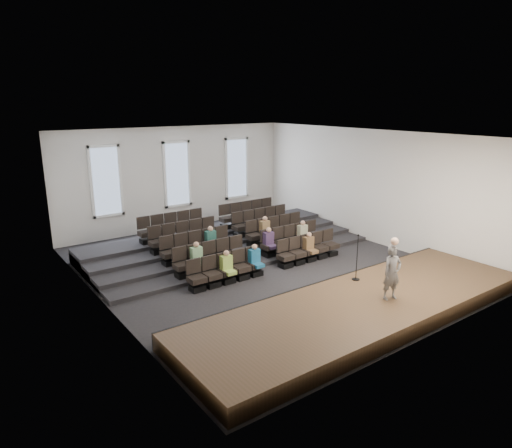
{
  "coord_description": "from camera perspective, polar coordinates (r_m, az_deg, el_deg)",
  "views": [
    {
      "loc": [
        -9.84,
        -13.3,
        6.21
      ],
      "look_at": [
        0.12,
        0.5,
        1.57
      ],
      "focal_mm": 32.0,
      "sensor_mm": 36.0,
      "label": 1
    }
  ],
  "objects": [
    {
      "name": "wall_left",
      "position": [
        14.33,
        -19.08,
        -0.62
      ],
      "size": [
        0.04,
        14.0,
        5.0
      ],
      "primitive_type": "cube",
      "color": "silver",
      "rests_on": "ground"
    },
    {
      "name": "ground",
      "position": [
        17.67,
        0.65,
        -5.33
      ],
      "size": [
        14.0,
        14.0,
        0.0
      ],
      "primitive_type": "plane",
      "color": "black",
      "rests_on": "ground"
    },
    {
      "name": "wall_right",
      "position": [
        21.03,
        14.02,
        4.63
      ],
      "size": [
        0.04,
        14.0,
        5.0
      ],
      "primitive_type": "cube",
      "color": "silver",
      "rests_on": "ground"
    },
    {
      "name": "stage",
      "position": [
        14.13,
        13.23,
        -10.14
      ],
      "size": [
        11.8,
        3.6,
        0.5
      ],
      "primitive_type": "cube",
      "color": "#432E1D",
      "rests_on": "ground"
    },
    {
      "name": "risers",
      "position": [
        20.11,
        -4.73,
        -2.22
      ],
      "size": [
        11.8,
        4.8,
        0.6
      ],
      "color": "black",
      "rests_on": "ground"
    },
    {
      "name": "mic_stand",
      "position": [
        15.3,
        12.45,
        -5.19
      ],
      "size": [
        0.26,
        0.26,
        1.56
      ],
      "color": "black",
      "rests_on": "stage"
    },
    {
      "name": "wall_back",
      "position": [
        22.88,
        -9.89,
        5.68
      ],
      "size": [
        12.0,
        0.04,
        5.0
      ],
      "primitive_type": "cube",
      "color": "silver",
      "rests_on": "ground"
    },
    {
      "name": "speaker",
      "position": [
        14.0,
        16.64,
        -5.86
      ],
      "size": [
        0.67,
        0.52,
        1.64
      ],
      "primitive_type": "imported",
      "rotation": [
        0.0,
        0.0,
        -0.23
      ],
      "color": "#5A5755",
      "rests_on": "stage"
    },
    {
      "name": "audience",
      "position": [
        17.65,
        0.03,
        -2.57
      ],
      "size": [
        5.45,
        2.64,
        1.1
      ],
      "color": "#97BB4A",
      "rests_on": "seating_rows"
    },
    {
      "name": "ceiling",
      "position": [
        16.59,
        0.7,
        11.09
      ],
      "size": [
        12.0,
        14.0,
        0.02
      ],
      "primitive_type": "cube",
      "color": "white",
      "rests_on": "ground"
    },
    {
      "name": "seating_rows",
      "position": [
        18.65,
        -2.16,
        -2.02
      ],
      "size": [
        6.8,
        4.7,
        1.67
      ],
      "color": "black",
      "rests_on": "ground"
    },
    {
      "name": "windows",
      "position": [
        22.79,
        -9.84,
        6.16
      ],
      "size": [
        8.44,
        0.1,
        3.24
      ],
      "color": "white",
      "rests_on": "wall_back"
    },
    {
      "name": "wall_front",
      "position": [
        12.25,
        20.62,
        -3.39
      ],
      "size": [
        12.0,
        0.04,
        5.0
      ],
      "primitive_type": "cube",
      "color": "silver",
      "rests_on": "ground"
    },
    {
      "name": "stage_lip",
      "position": [
        15.22,
        8.19,
        -7.97
      ],
      "size": [
        11.8,
        0.06,
        0.52
      ],
      "primitive_type": "cube",
      "color": "black",
      "rests_on": "ground"
    }
  ]
}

